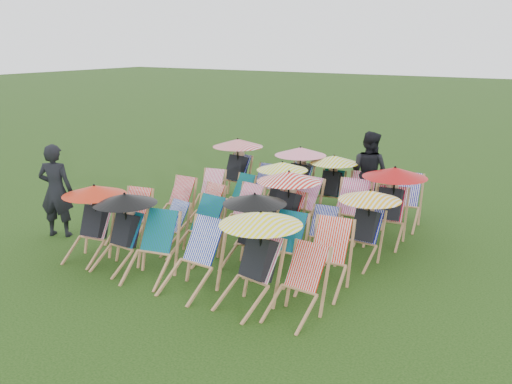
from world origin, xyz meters
The scene contains 33 objects.
ground centered at (0.00, 0.00, 0.00)m, with size 100.00×100.00×0.00m, color black.
deckchair_0 centered at (-1.91, -2.13, 0.66)m, with size 1.06×1.14×1.26m.
deckchair_1 centered at (-1.21, -2.15, 0.65)m, with size 1.03×1.08×1.22m.
deckchair_2 centered at (-0.50, -2.23, 0.50)m, with size 0.82×1.02×0.99m.
deckchair_3 centered at (0.32, -2.26, 0.51)m, with size 0.73×0.98×1.02m.
deckchair_4 centered at (1.35, -2.21, 0.72)m, with size 1.14×1.22×1.36m.
deckchair_5 centered at (2.01, -2.18, 0.47)m, with size 0.68×0.90×0.93m.
deckchair_6 centered at (-2.00, -1.14, 0.46)m, with size 0.75×0.94×0.92m.
deckchair_7 centered at (-1.13, -1.12, 0.41)m, with size 0.65×0.83×0.82m.
deckchair_8 centered at (-0.44, -1.15, 0.50)m, with size 0.76×0.98×1.00m.
deckchair_9 centered at (0.54, -1.04, 0.64)m, with size 1.03×1.09×1.22m.
deckchair_10 centered at (1.16, -1.10, 0.48)m, with size 0.65×0.90×0.95m.
deckchair_11 centered at (1.95, -1.17, 0.50)m, with size 0.76×0.98×1.00m.
deckchair_12 centered at (-1.97, 0.10, 0.44)m, with size 0.59×0.83×0.89m.
deckchair_13 centered at (-1.22, 0.03, 0.44)m, with size 0.73×0.90×0.87m.
deckchair_14 centered at (-0.42, 0.11, 0.47)m, with size 0.75×0.95×0.95m.
deckchair_15 centered at (0.50, 0.13, 0.71)m, with size 1.14×1.20×1.35m.
deckchair_16 centered at (1.30, -0.04, 0.41)m, with size 0.61×0.80×0.82m.
deckchair_17 centered at (2.03, 0.12, 0.65)m, with size 1.03×1.08×1.22m.
deckchair_18 centered at (-1.91, 1.13, 0.43)m, with size 0.70×0.88×0.86m.
deckchair_19 centered at (-1.26, 1.27, 0.41)m, with size 0.64×0.81×0.81m.
deckchair_20 centered at (-0.27, 1.29, 0.65)m, with size 1.03×1.08×1.22m.
deckchair_21 centered at (0.29, 1.14, 0.48)m, with size 0.80×0.99×0.97m.
deckchair_22 centered at (1.30, 1.15, 0.52)m, with size 0.72×0.98×1.03m.
deckchair_23 centered at (2.04, 1.31, 0.73)m, with size 1.16×1.24×1.38m.
deckchair_24 centered at (-2.06, 2.33, 0.73)m, with size 1.16×1.23×1.38m.
deckchair_25 centered at (-1.29, 2.27, 0.42)m, with size 0.58×0.79×0.84m.
deckchair_26 centered at (-0.45, 2.38, 0.70)m, with size 1.12×1.19×1.33m.
deckchair_27 centered at (0.35, 2.43, 0.65)m, with size 1.03×1.09×1.22m.
deckchair_28 centered at (1.08, 2.28, 0.47)m, with size 0.75×0.94×0.93m.
deckchair_29 centered at (1.97, 2.33, 0.50)m, with size 0.77×1.00×1.01m.
person_left centered at (-3.34, -1.66, 0.88)m, with size 0.64×0.42×1.76m, color black.
person_rear centered at (1.03, 2.88, 0.88)m, with size 0.85×0.66×1.75m, color black.
Camera 1 is at (5.24, -8.35, 3.60)m, focal length 40.00 mm.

